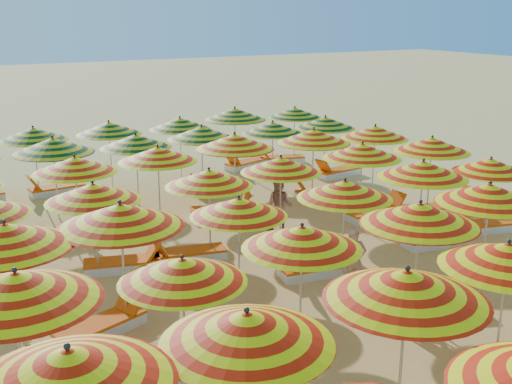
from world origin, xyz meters
The scene contains 56 objects.
ground centered at (0.00, 0.00, 0.00)m, with size 120.00×120.00×0.00m, color #E0BB63.
umbrella_6 centered at (-5.77, -5.99, 2.12)m, with size 2.75×2.75×2.41m.
umbrella_7 centered at (-3.66, -5.96, 2.03)m, with size 2.69×2.69×2.30m.
umbrella_8 centered at (-1.30, -6.10, 2.12)m, with size 2.85×2.85×2.41m.
umbrella_9 centered at (1.09, -5.76, 1.99)m, with size 2.75×2.75×2.26m.
umbrella_12 centered at (-5.93, -3.68, 2.14)m, with size 3.05×3.05×2.43m.
umbrella_13 centered at (-3.53, -3.60, 1.87)m, with size 2.28×2.28×2.13m.
umbrella_14 centered at (-1.25, -3.43, 1.95)m, with size 2.69×2.69×2.22m.
umbrella_15 centered at (1.16, -3.69, 2.07)m, with size 2.93×2.93×2.35m.
umbrella_16 centered at (3.38, -3.32, 2.06)m, with size 2.43×2.43×2.34m.
umbrella_18 centered at (-5.75, -1.36, 2.10)m, with size 2.98×2.98×2.39m.
umbrella_19 centered at (-3.78, -1.31, 2.14)m, with size 2.48×2.48×2.43m.
umbrella_20 centered at (-1.28, -1.11, 1.87)m, with size 2.57×2.57×2.12m.
umbrella_21 centered at (1.19, -1.33, 1.95)m, with size 2.47×2.47×2.22m.
umbrella_22 centered at (3.74, -0.98, 2.02)m, with size 2.82×2.82×2.29m.
umbrella_23 centered at (6.06, -0.97, 1.84)m, with size 2.47×2.47×2.09m.
umbrella_25 centered at (-3.63, 1.15, 1.93)m, with size 2.67×2.67×2.19m.
umbrella_26 centered at (-0.95, 1.04, 1.93)m, with size 2.54×2.54×2.20m.
umbrella_27 centered at (1.20, 1.40, 1.92)m, with size 2.61×2.61×2.18m.
umbrella_28 centered at (3.76, 1.39, 2.01)m, with size 2.49×2.49×2.28m.
umbrella_29 centered at (5.96, 1.06, 2.02)m, with size 2.67×2.67×2.30m.
umbrella_31 centered at (-3.41, 3.66, 1.98)m, with size 2.59×2.59×2.25m.
umbrella_32 centered at (-1.20, 3.77, 1.99)m, with size 2.24×2.24×2.26m.
umbrella_33 centered at (1.11, 3.78, 2.10)m, with size 2.92×2.92×2.39m.
umbrella_34 centered at (3.60, 3.51, 2.07)m, with size 2.77×2.77×2.35m.
umbrella_35 centered at (5.92, 3.53, 1.98)m, with size 2.54×2.54×2.24m.
umbrella_37 centered at (-3.51, 5.73, 2.10)m, with size 2.71×2.71×2.38m.
umbrella_38 centered at (-1.12, 5.81, 1.97)m, with size 2.63×2.63×2.24m.
umbrella_39 centered at (1.04, 5.94, 2.00)m, with size 2.38×2.38×2.28m.
umbrella_40 centered at (3.71, 6.12, 1.90)m, with size 2.69×2.69×2.16m.
umbrella_41 centered at (5.68, 5.91, 1.94)m, with size 2.43×2.43×2.21m.
umbrella_43 centered at (-3.56, 8.37, 1.98)m, with size 2.28×2.28×2.25m.
umbrella_44 centered at (-1.22, 8.22, 1.98)m, with size 2.79×2.79×2.25m.
umbrella_45 centered at (1.19, 8.07, 1.95)m, with size 2.30×2.30×2.22m.
umbrella_46 centered at (3.39, 8.28, 2.08)m, with size 2.93×2.93×2.36m.
umbrella_47 centered at (6.06, 8.50, 1.90)m, with size 2.19×2.19×2.16m.
lounger_6 centered at (-2.93, -3.77, 0.15)m, with size 1.82×1.19×0.69m.
lounger_7 centered at (1.66, -3.60, 0.15)m, with size 1.83×1.08×0.69m.
lounger_9 centered at (-4.28, -1.49, 0.15)m, with size 1.83×1.13×0.69m.
lounger_10 centered at (0.59, -1.15, 0.15)m, with size 1.80×0.83×0.69m.
lounger_11 centered at (4.34, -1.06, 0.15)m, with size 1.80×0.83×0.69m.
lounger_12 centered at (6.66, -0.98, 0.15)m, with size 1.82×0.97×0.69m.
lounger_14 centered at (-3.03, 1.18, 0.15)m, with size 1.82×1.01×0.69m.
lounger_15 centered at (-1.55, 1.05, 0.15)m, with size 1.81×0.91×0.69m.
lounger_16 centered at (4.36, 1.36, 0.15)m, with size 1.74×0.60×0.69m.
lounger_17 centered at (6.56, 0.83, 0.15)m, with size 1.78×0.73×0.69m.
lounger_18 centered at (-3.91, 3.65, 0.15)m, with size 1.76×0.66×0.69m.
lounger_19 centered at (0.60, 3.64, 0.15)m, with size 1.83×1.13×0.69m.
lounger_20 centered at (4.10, 3.73, 0.15)m, with size 1.82×1.02×0.69m.
lounger_21 centered at (1.54, 5.92, 0.15)m, with size 1.75×0.62×0.69m.
lounger_22 centered at (6.18, 5.80, 0.15)m, with size 1.79×0.80×0.69m.
lounger_24 centered at (-3.06, 8.29, 0.15)m, with size 1.77×0.72×0.69m.
lounger_25 centered at (3.89, 8.45, 0.15)m, with size 1.83×1.07×0.69m.
lounger_26 centered at (5.47, 8.52, 0.15)m, with size 1.83×1.09×0.69m.
beachgoer_b centered at (1.38, 1.73, 0.72)m, with size 0.70×0.54×1.43m, color tan.
beachgoer_a centered at (0.82, -2.23, 0.69)m, with size 0.51×0.33×1.39m, color tan.
Camera 1 is at (-6.90, -12.10, 5.72)m, focal length 45.00 mm.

